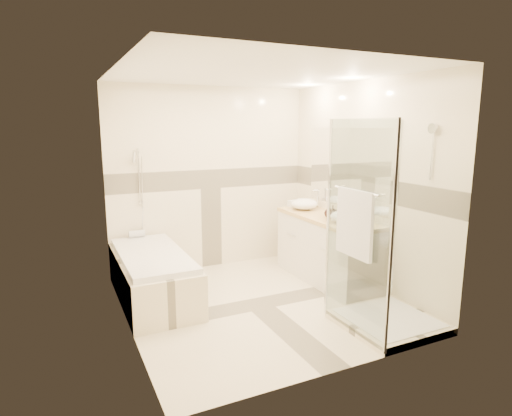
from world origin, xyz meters
name	(u,v)px	position (x,y,z in m)	size (l,w,h in m)	color
room	(262,193)	(0.06, 0.01, 1.26)	(2.82, 3.02, 2.52)	beige
bathtub	(153,273)	(-1.02, 0.65, 0.31)	(0.75, 1.70, 0.56)	beige
vanity	(326,249)	(1.12, 0.30, 0.43)	(0.58, 1.62, 0.85)	white
shower_enclosure	(376,277)	(0.83, -0.97, 0.51)	(0.96, 0.93, 2.04)	beige
vessel_sink_near	(304,204)	(1.10, 0.82, 0.92)	(0.37, 0.37, 0.15)	white
vessel_sink_far	(345,217)	(1.10, -0.09, 0.92)	(0.36, 0.36, 0.14)	white
faucet_near	(318,197)	(1.32, 0.82, 1.00)	(0.11, 0.03, 0.26)	silver
faucet_far	(360,207)	(1.32, -0.09, 1.01)	(0.12, 0.03, 0.28)	silver
amenity_bottle_a	(333,212)	(1.10, 0.16, 0.93)	(0.08, 0.08, 0.17)	black
amenity_bottle_b	(329,211)	(1.10, 0.24, 0.93)	(0.12, 0.12, 0.15)	black
folded_towels	(298,204)	(1.10, 1.00, 0.89)	(0.16, 0.26, 0.08)	silver
rolled_towel	(137,234)	(-1.05, 1.41, 0.61)	(0.09, 0.09, 0.20)	silver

